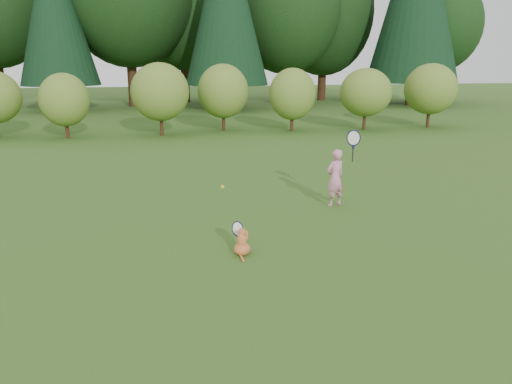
{
  "coord_description": "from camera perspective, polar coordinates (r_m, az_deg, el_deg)",
  "views": [
    {
      "loc": [
        -1.43,
        -7.52,
        2.97
      ],
      "look_at": [
        0.2,
        0.8,
        0.7
      ],
      "focal_mm": 35.0,
      "sensor_mm": 36.0,
      "label": 1
    }
  ],
  "objects": [
    {
      "name": "shrub_row",
      "position": [
        20.63,
        -7.2,
        10.5
      ],
      "size": [
        28.0,
        3.0,
        2.8
      ],
      "primitive_type": null,
      "color": "olive",
      "rests_on": "ground"
    },
    {
      "name": "child",
      "position": [
        10.4,
        9.11,
        1.76
      ],
      "size": [
        0.69,
        0.44,
        1.79
      ],
      "rotation": [
        0.0,
        0.0,
        3.51
      ],
      "color": "pink",
      "rests_on": "ground"
    },
    {
      "name": "ground",
      "position": [
        8.21,
        -0.3,
        -6.22
      ],
      "size": [
        100.0,
        100.0,
        0.0
      ],
      "primitive_type": "plane",
      "color": "#235417",
      "rests_on": "ground"
    },
    {
      "name": "cat",
      "position": [
        7.82,
        -1.63,
        -5.56
      ],
      "size": [
        0.43,
        0.66,
        0.58
      ],
      "rotation": [
        0.0,
        0.0,
        -0.42
      ],
      "color": "#B95023",
      "rests_on": "ground"
    },
    {
      "name": "tennis_ball",
      "position": [
        8.86,
        -3.85,
        0.6
      ],
      "size": [
        0.07,
        0.07,
        0.07
      ],
      "color": "yellow",
      "rests_on": "ground"
    }
  ]
}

